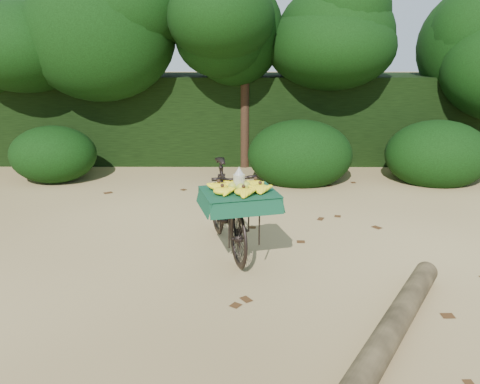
{
  "coord_description": "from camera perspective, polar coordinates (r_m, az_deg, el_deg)",
  "views": [
    {
      "loc": [
        0.45,
        -4.74,
        2.47
      ],
      "look_at": [
        0.43,
        0.93,
        0.79
      ],
      "focal_mm": 38.0,
      "sensor_mm": 36.0,
      "label": 1
    }
  ],
  "objects": [
    {
      "name": "vendor_bicycle",
      "position": [
        6.13,
        -1.44,
        -1.62
      ],
      "size": [
        1.11,
        1.94,
        1.1
      ],
      "rotation": [
        0.0,
        0.0,
        0.26
      ],
      "color": "black",
      "rests_on": "ground"
    },
    {
      "name": "hedge_backdrop",
      "position": [
        11.16,
        -2.07,
        8.42
      ],
      "size": [
        26.0,
        1.8,
        1.8
      ],
      "primitive_type": "cube",
      "color": "black",
      "rests_on": "ground"
    },
    {
      "name": "fallen_log",
      "position": [
        4.45,
        15.69,
        -16.19
      ],
      "size": [
        1.86,
        2.86,
        0.23
      ],
      "primitive_type": "cylinder",
      "rotation": [
        1.57,
        0.0,
        -0.55
      ],
      "color": "brown",
      "rests_on": "ground"
    },
    {
      "name": "bush_clumps",
      "position": [
        9.26,
        0.57,
        3.91
      ],
      "size": [
        8.8,
        1.7,
        0.9
      ],
      "primitive_type": null,
      "color": "black",
      "rests_on": "ground"
    },
    {
      "name": "tree_row",
      "position": [
        10.31,
        -6.04,
        13.81
      ],
      "size": [
        14.5,
        2.0,
        4.0
      ],
      "primitive_type": null,
      "color": "black",
      "rests_on": "ground"
    },
    {
      "name": "leaf_litter",
      "position": [
        5.95,
        -4.16,
        -8.05
      ],
      "size": [
        7.0,
        7.3,
        0.01
      ],
      "primitive_type": null,
      "color": "#442812",
      "rests_on": "ground"
    },
    {
      "name": "ground",
      "position": [
        5.37,
        -4.68,
        -10.99
      ],
      "size": [
        80.0,
        80.0,
        0.0
      ],
      "primitive_type": "plane",
      "color": "#D5B771",
      "rests_on": "ground"
    }
  ]
}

